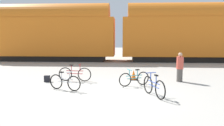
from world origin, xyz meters
TOP-DOWN VIEW (x-y plane):
  - ground_plane at (0.00, 0.00)m, footprint 80.00×80.00m
  - freight_train at (0.00, 12.52)m, footprint 25.49×3.01m
  - rail_near at (0.00, 11.80)m, footprint 37.49×0.07m
  - rail_far at (0.00, 13.24)m, footprint 37.49×0.07m
  - bicycle_blue at (1.82, -0.47)m, footprint 0.70×1.63m
  - bicycle_maroon at (-2.07, 2.37)m, footprint 1.82×0.46m
  - bicycle_silver at (-2.07, 0.34)m, footprint 1.58×0.63m
  - bicycle_teal at (1.11, 1.44)m, footprint 1.51×0.79m
  - person_in_red at (3.59, 2.58)m, footprint 0.37×0.37m
  - backpack at (-3.52, 2.09)m, footprint 0.28×0.20m
  - traffic_cone at (1.13, 2.92)m, footprint 0.40×0.40m

SIDE VIEW (x-z plane):
  - ground_plane at x=0.00m, z-range 0.00..0.00m
  - rail_near at x=0.00m, z-range 0.00..0.01m
  - rail_far at x=0.00m, z-range 0.00..0.01m
  - backpack at x=-3.52m, z-range 0.00..0.34m
  - traffic_cone at x=1.13m, z-range -0.02..0.53m
  - bicycle_teal at x=1.11m, z-range -0.06..0.77m
  - bicycle_silver at x=-2.07m, z-range -0.06..0.80m
  - bicycle_maroon at x=-2.07m, z-range -0.07..0.86m
  - bicycle_blue at x=1.82m, z-range -0.07..0.87m
  - person_in_red at x=3.59m, z-range -0.01..1.56m
  - freight_train at x=0.00m, z-range 0.15..5.81m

